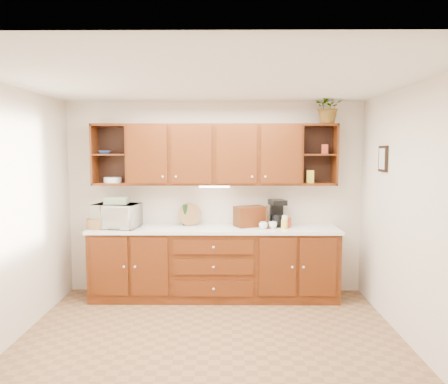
{
  "coord_description": "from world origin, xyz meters",
  "views": [
    {
      "loc": [
        0.18,
        -4.18,
        1.95
      ],
      "look_at": [
        0.13,
        1.15,
        1.44
      ],
      "focal_mm": 35.0,
      "sensor_mm": 36.0,
      "label": 1
    }
  ],
  "objects_px": {
    "bread_box": "(250,216)",
    "potted_plant": "(328,107)",
    "microwave": "(117,216)",
    "coffee_maker": "(277,213)"
  },
  "relations": [
    {
      "from": "microwave",
      "to": "bread_box",
      "type": "relative_size",
      "value": 1.48
    },
    {
      "from": "bread_box",
      "to": "potted_plant",
      "type": "height_order",
      "value": "potted_plant"
    },
    {
      "from": "bread_box",
      "to": "potted_plant",
      "type": "bearing_deg",
      "value": -25.04
    },
    {
      "from": "coffee_maker",
      "to": "potted_plant",
      "type": "relative_size",
      "value": 0.81
    },
    {
      "from": "coffee_maker",
      "to": "potted_plant",
      "type": "distance_m",
      "value": 1.54
    },
    {
      "from": "microwave",
      "to": "bread_box",
      "type": "bearing_deg",
      "value": 13.54
    },
    {
      "from": "coffee_maker",
      "to": "potted_plant",
      "type": "bearing_deg",
      "value": -17.4
    },
    {
      "from": "bread_box",
      "to": "potted_plant",
      "type": "xyz_separation_m",
      "value": [
        1.0,
        -0.02,
        1.43
      ]
    },
    {
      "from": "microwave",
      "to": "potted_plant",
      "type": "relative_size",
      "value": 1.3
    },
    {
      "from": "microwave",
      "to": "potted_plant",
      "type": "xyz_separation_m",
      "value": [
        2.75,
        0.1,
        1.41
      ]
    }
  ]
}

